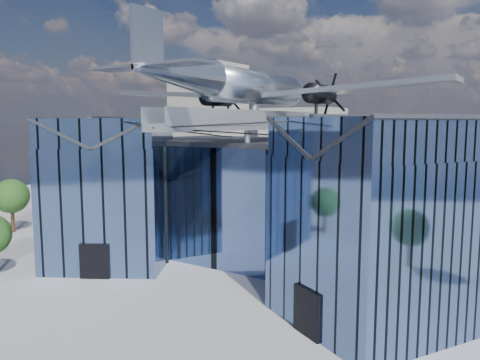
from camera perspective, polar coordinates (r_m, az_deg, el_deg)
The scene contains 4 objects.
ground_plane at distance 34.34m, azimuth -1.86°, elevation -12.36°, with size 120.00×120.00×0.00m, color #949498.
museum at distance 37.76m, azimuth 3.15°, elevation -1.90°, with size 32.88×24.50×17.60m.
bg_towers at distance 78.94m, azimuth 20.53°, elevation 5.62°, with size 77.00×24.50×26.00m.
tree_side_w at distance 53.95m, azimuth -26.10°, elevation -1.79°, with size 4.24×4.24×5.59m.
Camera 1 is at (18.48, -26.58, 11.45)m, focal length 35.00 mm.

